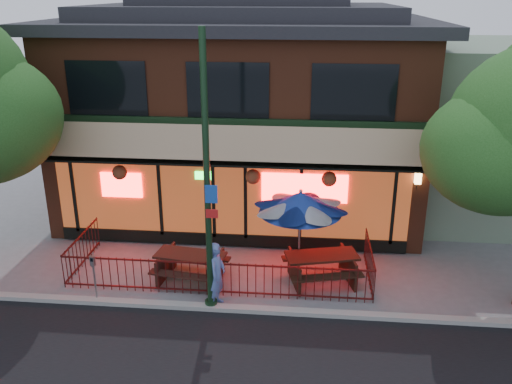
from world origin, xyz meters
TOP-DOWN VIEW (x-y plane):
  - ground at (0.00, 0.00)m, footprint 80.00×80.00m
  - curb at (0.00, -0.50)m, footprint 80.00×0.25m
  - restaurant_building at (0.00, 7.11)m, footprint 12.96×9.49m
  - neighbor_building at (9.00, 7.70)m, footprint 6.00×7.00m
  - patio_fence at (0.00, 0.50)m, footprint 8.44×2.62m
  - street_light at (0.00, -0.40)m, footprint 0.43×0.32m
  - picnic_table_left at (-0.80, 0.92)m, footprint 2.13×1.75m
  - picnic_table_right at (2.85, 1.20)m, footprint 2.30×1.97m
  - patio_umbrella at (2.21, 1.55)m, footprint 2.30×2.30m
  - pedestrian at (0.14, -0.25)m, footprint 0.52×0.71m
  - parking_meter_near at (-3.06, -0.40)m, footprint 0.13×0.12m

SIDE VIEW (x-z plane):
  - ground at x=0.00m, z-range 0.00..0.00m
  - curb at x=0.00m, z-range 0.00..0.12m
  - picnic_table_left at x=-0.80m, z-range 0.13..0.96m
  - picnic_table_right at x=2.85m, z-range 0.13..0.98m
  - patio_fence at x=0.00m, z-range 0.13..1.13m
  - pedestrian at x=0.14m, z-range 0.00..1.78m
  - parking_meter_near at x=-3.06m, z-range 0.23..1.56m
  - patio_umbrella at x=2.21m, z-range 0.93..3.55m
  - neighbor_building at x=9.00m, z-range 0.00..6.00m
  - street_light at x=0.00m, z-range -0.35..6.65m
  - restaurant_building at x=0.00m, z-range 0.10..8.15m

